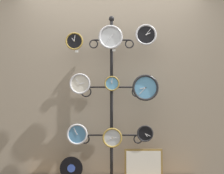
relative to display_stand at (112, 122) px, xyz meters
The scene contains 15 objects.
shop_wall 0.67m from the display_stand, 90.00° to the left, with size 4.40×0.04×2.80m.
display_stand is the anchor object (origin of this frame).
clock_top_left 1.12m from the display_stand, 168.13° to the right, with size 0.22×0.04×0.22m.
clock_top_center 1.07m from the display_stand, 97.35° to the right, with size 0.30×0.04×0.30m.
clock_top_right 1.18m from the display_stand, 14.87° to the right, with size 0.27×0.04×0.27m.
clock_middle_left 0.63m from the display_stand, 167.79° to the right, with size 0.26×0.04×0.26m.
clock_middle_center 0.49m from the display_stand, 85.38° to the right, with size 0.19×0.04×0.19m.
clock_middle_right 0.61m from the display_stand, 15.31° to the right, with size 0.33×0.04×0.33m.
clock_bottom_left 0.45m from the display_stand, 168.49° to the right, with size 0.26×0.04×0.26m.
clock_bottom_center 0.20m from the display_stand, 84.82° to the right, with size 0.24×0.04×0.24m.
clock_bottom_right 0.44m from the display_stand, 14.99° to the right, with size 0.20×0.04×0.20m.
vinyl_record 0.75m from the display_stand, behind, with size 0.28×0.01×0.28m.
picture_frame 0.65m from the display_stand, 12.89° to the right, with size 0.46×0.02×0.38m.
price_tag_upper 0.99m from the display_stand, 167.02° to the right, with size 0.04×0.00×0.03m.
price_tag_mid 0.91m from the display_stand, 73.60° to the right, with size 0.04×0.00×0.03m.
Camera 1 is at (0.01, -2.38, 1.08)m, focal length 35.00 mm.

